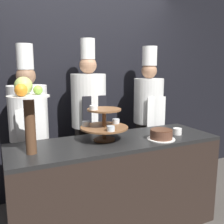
% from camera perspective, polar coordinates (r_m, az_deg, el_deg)
% --- Properties ---
extents(wall_back, '(10.00, 0.06, 2.80)m').
position_cam_1_polar(wall_back, '(3.17, -6.92, 6.87)').
color(wall_back, black).
rests_on(wall_back, ground_plane).
extents(buffet_counter, '(1.96, 0.63, 0.91)m').
position_cam_1_polar(buffet_counter, '(2.51, 1.01, -16.44)').
color(buffet_counter, black).
rests_on(buffet_counter, ground_plane).
extents(tiered_stand, '(0.44, 0.44, 0.34)m').
position_cam_1_polar(tiered_stand, '(2.29, -1.88, -2.63)').
color(tiered_stand, brown).
rests_on(tiered_stand, buffet_counter).
extents(fruit_pedestal, '(0.32, 0.32, 0.60)m').
position_cam_1_polar(fruit_pedestal, '(2.01, -18.82, 1.98)').
color(fruit_pedestal, brown).
rests_on(fruit_pedestal, buffet_counter).
extents(cake_round, '(0.26, 0.26, 0.10)m').
position_cam_1_polar(cake_round, '(2.39, 11.19, -5.10)').
color(cake_round, white).
rests_on(cake_round, buffet_counter).
extents(cup_white, '(0.09, 0.09, 0.06)m').
position_cam_1_polar(cup_white, '(2.61, 14.70, -4.30)').
color(cup_white, white).
rests_on(cup_white, buffet_counter).
extents(chef_left, '(0.39, 0.39, 1.80)m').
position_cam_1_polar(chef_left, '(2.71, -18.43, -3.42)').
color(chef_left, '#28282D').
rests_on(chef_left, ground_plane).
extents(chef_center_left, '(0.39, 0.39, 1.88)m').
position_cam_1_polar(chef_center_left, '(2.84, -5.30, -1.03)').
color(chef_center_left, '#38332D').
rests_on(chef_center_left, ground_plane).
extents(chef_center_right, '(0.37, 0.37, 1.83)m').
position_cam_1_polar(chef_center_right, '(3.20, 8.27, -0.24)').
color(chef_center_right, '#38332D').
rests_on(chef_center_right, ground_plane).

